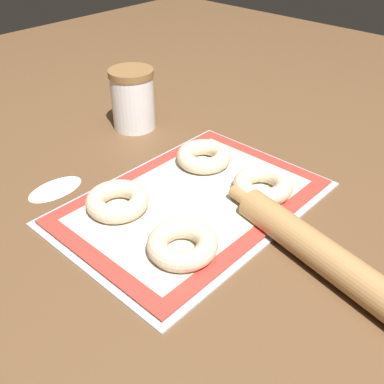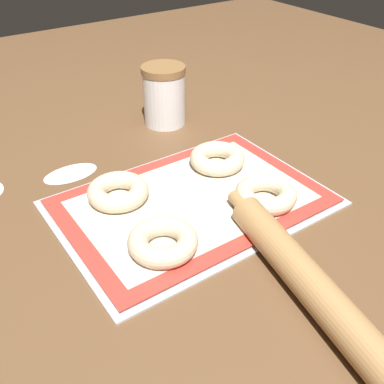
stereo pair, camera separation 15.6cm
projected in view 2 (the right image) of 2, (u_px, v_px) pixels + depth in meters
ground_plane at (195, 206)px, 0.88m from camera, size 2.80×2.80×0.00m
baking_tray at (192, 202)px, 0.89m from camera, size 0.52×0.36×0.01m
baking_mat at (192, 200)px, 0.88m from camera, size 0.49×0.34×0.00m
bagel_front_left at (163, 241)px, 0.75m from camera, size 0.12×0.12×0.04m
bagel_front_right at (266, 194)px, 0.87m from camera, size 0.12×0.12×0.04m
bagel_back_left at (118, 191)px, 0.87m from camera, size 0.12×0.12×0.04m
bagel_back_right at (217, 158)px, 0.98m from camera, size 0.12×0.12×0.04m
flour_canister at (164, 95)px, 1.14m from camera, size 0.11×0.11×0.15m
rolling_pin at (306, 279)px, 0.68m from camera, size 0.13×0.47×0.06m
flour_patch_near at (70, 173)px, 0.98m from camera, size 0.12×0.07×0.00m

